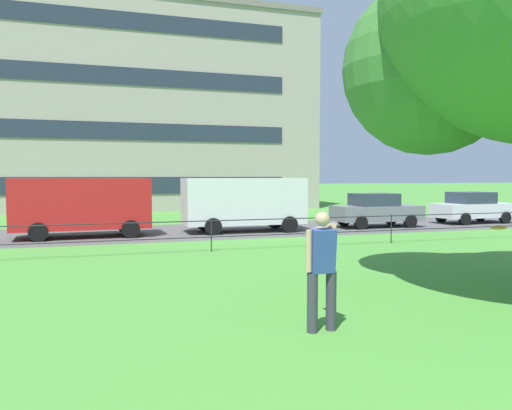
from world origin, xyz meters
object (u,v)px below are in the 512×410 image
(frisbee, at_px, (499,227))
(apartment_building_background, at_px, (52,112))
(car_white_center, at_px, (472,207))
(panel_van_right, at_px, (244,201))
(car_grey_left, at_px, (376,210))
(person_thrower, at_px, (322,267))
(panel_van_far_right, at_px, (82,204))

(frisbee, relative_size, apartment_building_background, 0.01)
(car_white_center, height_order, apartment_building_background, apartment_building_background)
(panel_van_right, height_order, car_grey_left, panel_van_right)
(person_thrower, bearing_deg, apartment_building_background, 99.36)
(panel_van_far_right, bearing_deg, frisbee, -60.95)
(apartment_building_background, bearing_deg, car_grey_left, -54.55)
(car_white_center, bearing_deg, car_grey_left, -177.44)
(car_grey_left, relative_size, car_white_center, 0.99)
(person_thrower, height_order, apartment_building_background, apartment_building_background)
(car_grey_left, height_order, car_white_center, same)
(frisbee, distance_m, car_grey_left, 14.18)
(frisbee, relative_size, car_white_center, 0.08)
(frisbee, relative_size, panel_van_right, 0.06)
(panel_van_right, bearing_deg, apartment_building_background, 112.41)
(panel_van_far_right, xyz_separation_m, panel_van_right, (6.43, -0.01, 0.00))
(person_thrower, height_order, panel_van_far_right, panel_van_far_right)
(frisbee, distance_m, panel_van_far_right, 15.02)
(person_thrower, bearing_deg, car_grey_left, 55.94)
(frisbee, height_order, panel_van_right, panel_van_right)
(panel_van_far_right, bearing_deg, car_grey_left, -0.21)
(panel_van_right, distance_m, car_white_center, 11.91)
(panel_van_far_right, height_order, panel_van_right, same)
(panel_van_far_right, distance_m, apartment_building_background, 21.83)
(person_thrower, xyz_separation_m, car_grey_left, (9.22, 13.64, -0.19))
(apartment_building_background, bearing_deg, panel_van_far_right, -83.98)
(frisbee, bearing_deg, person_thrower, -171.67)
(panel_van_right, height_order, car_white_center, panel_van_right)
(panel_van_right, xyz_separation_m, car_grey_left, (6.29, -0.04, -0.49))
(panel_van_far_right, xyz_separation_m, car_grey_left, (12.72, -0.05, -0.49))
(person_thrower, relative_size, apartment_building_background, 0.05)
(panel_van_far_right, bearing_deg, car_white_center, 0.64)
(person_thrower, height_order, car_grey_left, person_thrower)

